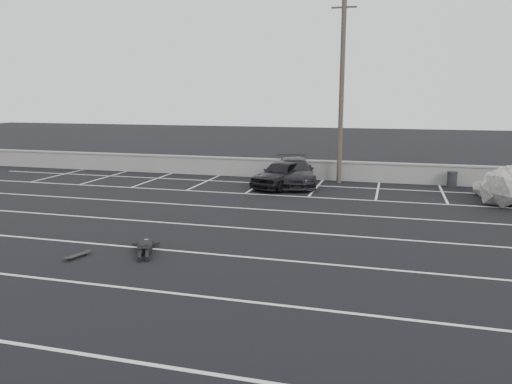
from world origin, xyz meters
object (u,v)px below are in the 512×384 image
(car_right, at_px, (294,172))
(utility_pole, at_px, (342,90))
(skateboard, at_px, (77,255))
(person, at_px, (145,243))
(trash_bin, at_px, (452,179))
(car_left, at_px, (282,174))

(car_right, height_order, utility_pole, utility_pole)
(utility_pole, bearing_deg, skateboard, -111.79)
(utility_pole, relative_size, person, 4.13)
(trash_bin, relative_size, skateboard, 1.11)
(car_right, bearing_deg, car_left, -133.74)
(car_left, bearing_deg, car_right, 80.52)
(car_right, bearing_deg, trash_bin, -4.44)
(car_right, distance_m, person, 12.28)
(utility_pole, distance_m, person, 14.76)
(trash_bin, relative_size, person, 0.35)
(car_left, bearing_deg, trash_bin, 34.60)
(utility_pole, xyz_separation_m, skateboard, (-5.81, -14.53, -4.74))
(car_left, height_order, car_right, car_left)
(person, bearing_deg, skateboard, -166.99)
(car_left, height_order, person, car_left)
(person, bearing_deg, trash_bin, 29.56)
(utility_pole, bearing_deg, car_left, -141.17)
(trash_bin, bearing_deg, car_right, -169.50)
(car_right, xyz_separation_m, person, (-2.13, -12.08, -0.47))
(skateboard, bearing_deg, utility_pole, 84.66)
(car_right, xyz_separation_m, skateboard, (-3.66, -13.25, -0.62))
(car_left, bearing_deg, utility_pole, 58.14)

